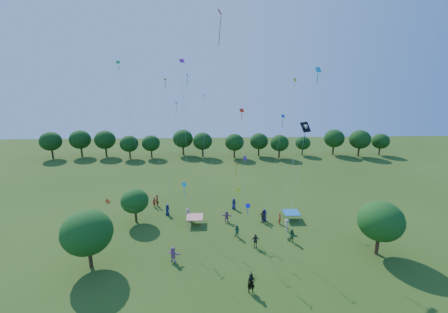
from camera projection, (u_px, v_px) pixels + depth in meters
near_tree_west at (87, 232)px, 30.99m from camera, size 5.23×5.23×6.47m
near_tree_north at (135, 201)px, 41.21m from camera, size 3.78×3.78×4.87m
near_tree_east at (381, 221)px, 33.36m from camera, size 4.95×4.95×6.36m
treeline at (210, 141)px, 75.46m from camera, size 88.01×8.77×6.77m
tent_red_stripe at (195, 217)px, 41.15m from camera, size 2.20×2.20×1.10m
tent_blue at (291, 213)px, 42.51m from camera, size 2.20×2.20×1.10m
man_in_black at (251, 283)px, 27.97m from camera, size 0.79×0.54×2.01m
crowd_person_0 at (264, 215)px, 42.11m from camera, size 0.92×0.58×1.76m
crowd_person_1 at (157, 201)px, 46.88m from camera, size 0.78×0.84×1.89m
crowd_person_2 at (292, 236)px, 36.58m from camera, size 0.89×0.97×1.75m
crowd_person_3 at (287, 225)px, 39.36m from camera, size 0.70×1.17×1.67m
crowd_person_4 at (263, 217)px, 41.60m from camera, size 1.15×0.98×1.80m
crowd_person_5 at (227, 216)px, 41.87m from camera, size 1.54×0.73×1.58m
crowd_person_6 at (234, 204)px, 45.87m from camera, size 0.96×0.84×1.71m
crowd_person_7 at (280, 219)px, 41.17m from camera, size 0.41×0.62×1.65m
crowd_person_8 at (237, 231)px, 37.78m from camera, size 0.89×0.88×1.65m
crowd_person_9 at (188, 214)px, 42.65m from camera, size 1.09×0.54×1.62m
crowd_person_10 at (255, 241)px, 35.51m from camera, size 1.04×0.50×1.74m
crowd_person_11 at (173, 254)px, 32.79m from camera, size 1.72×1.22×1.75m
crowd_person_12 at (167, 210)px, 43.91m from camera, size 0.81×0.91×1.63m
crowd_person_13 at (154, 202)px, 46.59m from camera, size 0.71×0.66×1.60m
pirate_kite at (305, 129)px, 34.78m from camera, size 3.38×4.53×13.29m
red_high_kite at (217, 66)px, 32.65m from camera, size 1.85×2.10×25.31m
small_kite_0 at (162, 119)px, 43.81m from camera, size 2.26×1.36×18.18m
small_kite_1 at (242, 133)px, 38.16m from camera, size 1.06×2.61×14.60m
small_kite_2 at (240, 179)px, 33.77m from camera, size 2.46×1.67×9.33m
small_kite_3 at (182, 111)px, 45.75m from camera, size 3.37×6.06×18.84m
small_kite_4 at (280, 134)px, 44.63m from camera, size 3.28×5.62×12.91m
small_kite_5 at (185, 124)px, 30.42m from camera, size 0.60×0.53×20.07m
small_kite_6 at (174, 127)px, 42.53m from camera, size 2.16×0.94×15.06m
small_kite_7 at (185, 193)px, 34.96m from camera, size 0.97×3.09×6.40m
small_kite_8 at (116, 204)px, 34.32m from camera, size 2.91×7.66×5.37m
small_kite_9 at (294, 114)px, 42.79m from camera, size 1.06×5.42×18.21m
small_kite_10 at (240, 195)px, 37.69m from camera, size 1.56×1.37×4.84m
small_kite_11 at (129, 115)px, 36.63m from camera, size 2.53×1.79×20.21m
small_kite_12 at (249, 210)px, 33.32m from camera, size 1.47×2.89×4.90m
small_kite_13 at (245, 163)px, 42.85m from camera, size 0.65×2.29×7.43m
small_kite_14 at (204, 128)px, 41.87m from camera, size 0.74×1.43×16.10m
small_kite_15 at (306, 115)px, 30.36m from camera, size 3.71×1.89×19.30m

